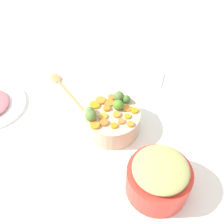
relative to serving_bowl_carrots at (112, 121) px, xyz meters
name	(u,v)px	position (x,y,z in m)	size (l,w,h in m)	color
tabletop	(107,129)	(0.02, 0.00, -0.06)	(2.40, 2.40, 0.02)	white
serving_bowl_carrots	(112,121)	(0.00, 0.00, 0.00)	(0.22, 0.22, 0.09)	#BAAB8C
metal_pot	(158,180)	(-0.15, 0.26, 0.01)	(0.21, 0.21, 0.11)	red
stuffing_mound	(161,169)	(-0.15, 0.26, 0.08)	(0.18, 0.18, 0.04)	tan
carrot_slice_0	(127,108)	(-0.06, -0.03, 0.05)	(0.03, 0.03, 0.01)	orange
carrot_slice_1	(109,103)	(0.01, -0.05, 0.05)	(0.04, 0.04, 0.01)	orange
carrot_slice_2	(114,126)	(-0.01, 0.06, 0.05)	(0.02, 0.02, 0.01)	orange
carrot_slice_3	(134,111)	(-0.09, -0.01, 0.05)	(0.03, 0.03, 0.01)	orange
carrot_slice_4	(128,116)	(-0.06, 0.02, 0.05)	(0.02, 0.02, 0.01)	orange
carrot_slice_5	(112,97)	(0.00, -0.09, 0.05)	(0.03, 0.03, 0.01)	orange
carrot_slice_6	(130,124)	(-0.07, 0.06, 0.05)	(0.03, 0.03, 0.01)	orange
carrot_slice_7	(101,100)	(0.04, -0.07, 0.05)	(0.04, 0.04, 0.01)	orange
carrot_slice_8	(121,121)	(-0.03, 0.04, 0.05)	(0.03, 0.03, 0.01)	orange
carrot_slice_9	(106,108)	(0.02, -0.02, 0.05)	(0.03, 0.03, 0.01)	orange
carrot_slice_10	(95,105)	(0.07, -0.04, 0.05)	(0.04, 0.04, 0.01)	orange
carrot_slice_11	(103,116)	(0.03, 0.02, 0.05)	(0.03, 0.03, 0.01)	orange
carrot_slice_12	(95,125)	(0.06, 0.06, 0.05)	(0.04, 0.04, 0.01)	orange
carrot_slice_13	(104,123)	(0.03, 0.05, 0.05)	(0.03, 0.03, 0.01)	orange
carrot_slice_14	(117,115)	(-0.02, 0.01, 0.05)	(0.03, 0.03, 0.01)	orange
brussels_sprout_0	(118,105)	(-0.02, -0.03, 0.07)	(0.04, 0.04, 0.04)	#508726
brussels_sprout_1	(91,116)	(0.08, 0.03, 0.07)	(0.04, 0.04, 0.04)	#567533
brussels_sprout_2	(90,110)	(0.08, -0.01, 0.06)	(0.03, 0.03, 0.03)	#598039
brussels_sprout_3	(126,99)	(-0.06, -0.06, 0.06)	(0.03, 0.03, 0.03)	#456B2B
brussels_sprout_4	(119,96)	(-0.03, -0.07, 0.07)	(0.04, 0.04, 0.04)	#526E34
wooden_spoon	(61,84)	(0.24, -0.26, -0.04)	(0.19, 0.26, 0.01)	tan
dish_towel	(146,77)	(-0.16, -0.31, -0.04)	(0.16, 0.10, 0.01)	#A5A9C3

